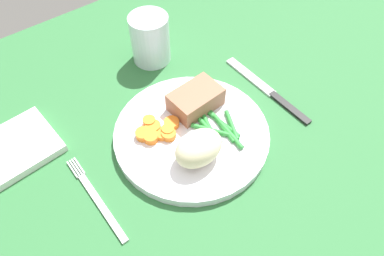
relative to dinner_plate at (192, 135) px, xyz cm
name	(u,v)px	position (x,y,z in cm)	size (l,w,h in cm)	color
dining_table	(209,129)	(3.87, 0.14, -1.80)	(120.00, 90.00, 2.00)	#2D6B38
dinner_plate	(192,135)	(0.00, 0.00, 0.00)	(25.35, 25.35, 1.60)	white
meat_portion	(194,101)	(3.42, 3.99, 2.52)	(8.57, 5.66, 3.45)	#936047
mashed_potatoes	(199,148)	(-2.28, -4.56, 3.34)	(7.76, 5.55, 5.08)	beige
carrot_slices	(158,130)	(-4.44, 3.28, 1.35)	(7.45, 6.28, 1.26)	orange
green_beans	(218,127)	(3.73, -2.07, 1.19)	(7.14, 10.37, 0.84)	#2D8C38
fork	(96,198)	(-17.92, -0.26, -0.60)	(1.44, 16.60, 0.40)	silver
knife	(268,91)	(17.53, -0.29, -0.60)	(1.70, 20.50, 0.64)	black
water_glass	(151,42)	(5.85, 20.49, 3.21)	(7.42, 7.42, 9.46)	silver
napkin	(14,148)	(-24.09, 15.33, -0.13)	(12.89, 10.98, 1.34)	white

